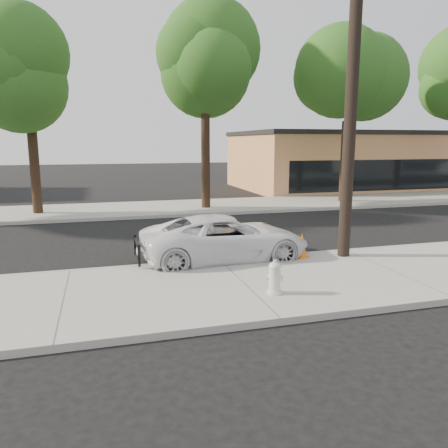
{
  "coord_description": "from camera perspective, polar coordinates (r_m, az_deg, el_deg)",
  "views": [
    {
      "loc": [
        -3.13,
        -13.63,
        3.39
      ],
      "look_at": [
        0.37,
        -1.32,
        1.0
      ],
      "focal_mm": 35.0,
      "sensor_mm": 36.0,
      "label": 1
    }
  ],
  "objects": [
    {
      "name": "tree_d",
      "position": [
        25.53,
        16.46,
        16.87
      ],
      "size": [
        4.5,
        4.35,
        8.75
      ],
      "color": "black",
      "rests_on": "far_sidewalk"
    },
    {
      "name": "tree_b",
      "position": [
        22.02,
        -23.81,
        16.93
      ],
      "size": [
        4.34,
        4.2,
        8.45
      ],
      "color": "black",
      "rests_on": "far_sidewalk"
    },
    {
      "name": "ground",
      "position": [
        14.39,
        -2.85,
        -3.06
      ],
      "size": [
        120.0,
        120.0,
        0.0
      ],
      "primitive_type": "plane",
      "color": "black",
      "rests_on": "ground"
    },
    {
      "name": "curb_near",
      "position": [
        12.4,
        -0.65,
        -4.93
      ],
      "size": [
        90.0,
        0.12,
        0.16
      ],
      "primitive_type": "cube",
      "color": "#9E9B93",
      "rests_on": "ground"
    },
    {
      "name": "police_cruiser",
      "position": [
        12.6,
        0.18,
        -1.87
      ],
      "size": [
        4.92,
        2.42,
        1.34
      ],
      "primitive_type": "imported",
      "rotation": [
        0.0,
        0.0,
        1.61
      ],
      "color": "white",
      "rests_on": "ground"
    },
    {
      "name": "utility_pole",
      "position": [
        12.9,
        16.33,
        15.99
      ],
      "size": [
        1.4,
        0.34,
        9.0
      ],
      "color": "black",
      "rests_on": "near_sidewalk"
    },
    {
      "name": "far_sidewalk",
      "position": [
        22.59,
        -7.73,
        2.05
      ],
      "size": [
        90.0,
        5.0,
        0.15
      ],
      "primitive_type": "cube",
      "color": "gray",
      "rests_on": "ground"
    },
    {
      "name": "fire_hydrant",
      "position": [
        9.61,
        6.63,
        -7.06
      ],
      "size": [
        0.38,
        0.34,
        0.71
      ],
      "rotation": [
        0.0,
        0.0,
        -0.42
      ],
      "color": "silver",
      "rests_on": "near_sidewalk"
    },
    {
      "name": "tree_c",
      "position": [
        22.21,
        -1.83,
        19.7
      ],
      "size": [
        4.96,
        4.8,
        9.55
      ],
      "color": "black",
      "rests_on": "far_sidewalk"
    },
    {
      "name": "building_main",
      "position": [
        35.29,
        17.15,
        7.87
      ],
      "size": [
        18.0,
        10.0,
        4.0
      ],
      "primitive_type": "cube",
      "color": "tan",
      "rests_on": "ground"
    },
    {
      "name": "traffic_cone",
      "position": [
        12.74,
        10.12,
        -2.8
      ],
      "size": [
        0.43,
        0.43,
        0.68
      ],
      "rotation": [
        0.0,
        0.0,
        0.26
      ],
      "color": "orange",
      "rests_on": "near_sidewalk"
    },
    {
      "name": "near_sidewalk",
      "position": [
        10.38,
        2.56,
        -8.06
      ],
      "size": [
        90.0,
        4.4,
        0.15
      ],
      "primitive_type": "cube",
      "color": "gray",
      "rests_on": "ground"
    }
  ]
}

